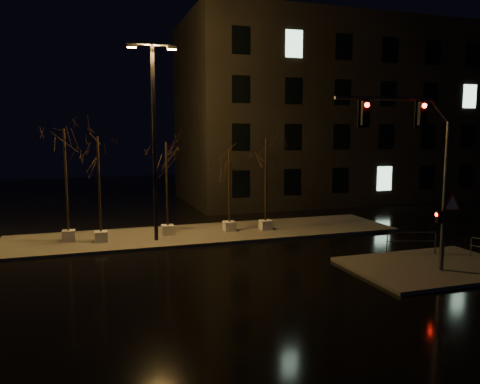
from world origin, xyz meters
name	(u,v)px	position (x,y,z in m)	size (l,w,h in m)	color
ground	(241,262)	(0.00, 0.00, 0.00)	(90.00, 90.00, 0.00)	black
median	(207,234)	(0.00, 6.00, 0.07)	(22.00, 5.00, 0.15)	#4F4C46
sidewalk_corner	(432,267)	(7.50, -3.50, 0.07)	(7.00, 5.00, 0.15)	#4F4C46
building	(326,113)	(14.00, 18.00, 7.50)	(25.00, 12.00, 15.00)	black
tree_0	(65,154)	(-7.45, 6.31, 4.71)	(1.80, 1.80, 6.02)	silver
tree_1	(98,160)	(-5.84, 5.53, 4.41)	(1.80, 1.80, 5.62)	silver
tree_2	(166,163)	(-2.25, 6.12, 4.15)	(1.80, 1.80, 5.27)	silver
tree_3	(229,168)	(1.32, 6.01, 3.77)	(1.80, 1.80, 4.77)	silver
tree_4	(266,159)	(3.44, 5.71, 4.30)	(1.80, 1.80, 5.46)	silver
traffic_signal_mast	(422,159)	(6.23, -4.06, 4.76)	(5.72, 0.71, 7.01)	#505357
streetlight_main	(154,129)	(-3.04, 5.00, 5.98)	(2.51, 0.29, 10.10)	black
guard_rail_a	(411,239)	(7.98, -1.50, 0.81)	(2.27, 0.71, 1.02)	#505357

